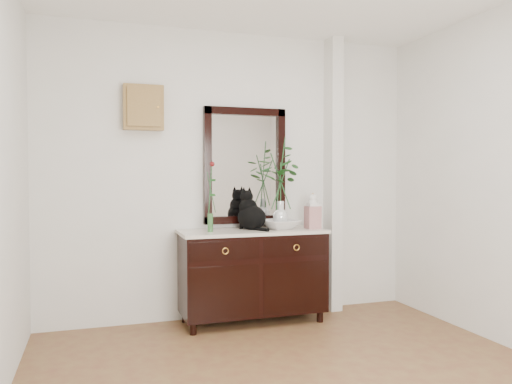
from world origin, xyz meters
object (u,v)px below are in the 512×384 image
object	(u,v)px
cat	(252,209)
lotus_bowl	(280,224)
sideboard	(253,271)
ginger_jar	(313,211)

from	to	relation	value
cat	lotus_bowl	xyz separation A→B (m)	(0.27, -0.04, -0.14)
cat	sideboard	bearing A→B (deg)	-119.12
sideboard	lotus_bowl	distance (m)	0.50
cat	lotus_bowl	size ratio (longest dim) A/B	1.07
sideboard	lotus_bowl	xyz separation A→B (m)	(0.27, -0.00, 0.42)
cat	lotus_bowl	world-z (taller)	cat
lotus_bowl	sideboard	bearing A→B (deg)	179.42
ginger_jar	lotus_bowl	bearing A→B (deg)	167.97
lotus_bowl	ginger_jar	size ratio (longest dim) A/B	1.04
lotus_bowl	ginger_jar	bearing A→B (deg)	-12.03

